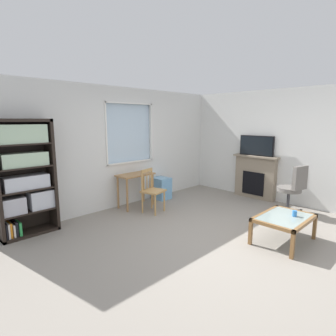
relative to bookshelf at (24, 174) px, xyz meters
The scene contains 12 objects.
ground 3.30m from the bookshelf, 48.29° to the right, with size 6.44×6.16×0.02m, color gray.
wall_back_with_window 2.09m from the bookshelf, ahead, with size 5.44×0.15×2.60m.
wall_right 5.41m from the bookshelf, 25.68° to the right, with size 0.12×5.36×2.60m, color silver.
bookshelf is the anchor object (origin of this frame).
desk_under_window 2.24m from the bookshelf, ahead, with size 0.81×0.43×0.74m.
wooden_chair 2.37m from the bookshelf, 15.64° to the right, with size 0.50×0.49×0.90m.
plastic_drawer_unit 3.12m from the bookshelf, ahead, with size 0.35×0.40×0.52m, color #72ADDB.
fireplace 5.01m from the bookshelf, 19.03° to the right, with size 0.26×1.10×1.05m.
tv 4.97m from the bookshelf, 19.10° to the right, with size 0.06×0.86×0.48m.
office_chair 5.05m from the bookshelf, 32.60° to the right, with size 0.58×0.60×1.00m.
coffee_table 4.23m from the bookshelf, 48.99° to the right, with size 0.96×0.68×0.42m.
sippy_cup 4.38m from the bookshelf, 48.69° to the right, with size 0.07×0.07×0.09m, color #337FD6.
Camera 1 is at (-3.48, -2.41, 1.90)m, focal length 29.06 mm.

